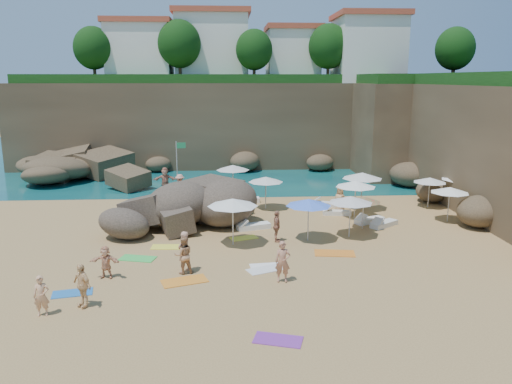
{
  "coord_description": "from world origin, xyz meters",
  "views": [
    {
      "loc": [
        0.35,
        -25.09,
        8.41
      ],
      "look_at": [
        2.0,
        3.0,
        2.0
      ],
      "focal_mm": 35.0,
      "sensor_mm": 36.0,
      "label": 1
    }
  ],
  "objects": [
    {
      "name": "towel_6",
      "position": [
        1.95,
        -10.24,
        0.01
      ],
      "size": [
        1.76,
        1.22,
        0.03
      ],
      "primitive_type": "cube",
      "rotation": [
        0.0,
        0.0,
        -0.29
      ],
      "color": "purple",
      "rests_on": "ground"
    },
    {
      "name": "lounger_2",
      "position": [
        8.81,
        3.09,
        0.15
      ],
      "size": [
        1.96,
        1.35,
        0.29
      ],
      "primitive_type": "cube",
      "rotation": [
        0.0,
        0.0,
        0.43
      ],
      "color": "white",
      "rests_on": "ground"
    },
    {
      "name": "lounger_4",
      "position": [
        6.95,
        7.24,
        0.14
      ],
      "size": [
        1.88,
        1.23,
        0.28
      ],
      "primitive_type": "cube",
      "rotation": [
        0.0,
        0.0,
        -0.39
      ],
      "color": "silver",
      "rests_on": "ground"
    },
    {
      "name": "flag_pole",
      "position": [
        -3.35,
        12.64,
        2.42
      ],
      "size": [
        0.73,
        0.22,
        3.8
      ],
      "color": "silver",
      "rests_on": "ground"
    },
    {
      "name": "lounger_1",
      "position": [
        7.25,
        4.98,
        0.14
      ],
      "size": [
        1.84,
        0.85,
        0.27
      ],
      "primitive_type": "cube",
      "rotation": [
        0.0,
        0.0,
        -0.15
      ],
      "color": "silver",
      "rests_on": "ground"
    },
    {
      "name": "person_stand_0",
      "position": [
        -6.4,
        -7.98,
        0.76
      ],
      "size": [
        0.59,
        0.42,
        1.53
      ],
      "primitive_type": "imported",
      "rotation": [
        0.0,
        0.0,
        0.11
      ],
      "color": "tan",
      "rests_on": "ground"
    },
    {
      "name": "parasol_9",
      "position": [
        0.61,
        -0.44,
        2.26
      ],
      "size": [
        2.6,
        2.6,
        2.46
      ],
      "color": "silver",
      "rests_on": "ground"
    },
    {
      "name": "person_lie_4",
      "position": [
        2.63,
        -5.44,
        0.21
      ],
      "size": [
        0.79,
        1.8,
        0.42
      ],
      "primitive_type": "imported",
      "rotation": [
        0.0,
        0.0,
        -0.09
      ],
      "color": "#B5775A",
      "rests_on": "ground"
    },
    {
      "name": "person_stand_5",
      "position": [
        -4.33,
        12.02,
        0.96
      ],
      "size": [
        1.79,
        0.55,
        1.92
      ],
      "primitive_type": "imported",
      "rotation": [
        0.0,
        0.0,
        0.02
      ],
      "color": "tan",
      "rests_on": "ground"
    },
    {
      "name": "towel_2",
      "position": [
        -1.53,
        -5.14,
        0.02
      ],
      "size": [
        2.11,
        1.52,
        0.03
      ],
      "primitive_type": "cube",
      "rotation": [
        0.0,
        0.0,
        0.33
      ],
      "color": "orange",
      "rests_on": "ground"
    },
    {
      "name": "towel_12",
      "position": [
        1.2,
        0.58,
        0.01
      ],
      "size": [
        1.63,
        1.18,
        0.03
      ],
      "primitive_type": "cube",
      "rotation": [
        0.0,
        0.0,
        0.34
      ],
      "color": "#F1EC3F",
      "rests_on": "ground"
    },
    {
      "name": "parasol_8",
      "position": [
        6.93,
        0.49,
        2.09
      ],
      "size": [
        2.4,
        2.4,
        2.27
      ],
      "color": "silver",
      "rests_on": "ground"
    },
    {
      "name": "towel_0",
      "position": [
        -5.92,
        -6.1,
        0.01
      ],
      "size": [
        1.68,
        1.08,
        0.03
      ],
      "primitive_type": "cube",
      "rotation": [
        0.0,
        0.0,
        0.2
      ],
      "color": "#2269B6",
      "rests_on": "ground"
    },
    {
      "name": "parasol_0",
      "position": [
        0.76,
        10.6,
        2.11
      ],
      "size": [
        2.43,
        2.43,
        2.3
      ],
      "color": "silver",
      "rests_on": "ground"
    },
    {
      "name": "person_stand_4",
      "position": [
        7.54,
        5.56,
        0.84
      ],
      "size": [
        0.91,
        0.86,
        1.67
      ],
      "primitive_type": "imported",
      "rotation": [
        0.0,
        0.0,
        -0.69
      ],
      "color": "tan",
      "rests_on": "ground"
    },
    {
      "name": "ground",
      "position": [
        0.0,
        0.0,
        0.0
      ],
      "size": [
        120.0,
        120.0,
        0.0
      ],
      "primitive_type": "plane",
      "color": "tan",
      "rests_on": "ground"
    },
    {
      "name": "person_stand_6",
      "position": [
        -1.61,
        -4.01,
        0.93
      ],
      "size": [
        0.77,
        0.81,
        1.87
      ],
      "primitive_type": "imported",
      "rotation": [
        0.0,
        0.0,
        4.04
      ],
      "color": "tan",
      "rests_on": "ground"
    },
    {
      "name": "parasol_3",
      "position": [
        9.1,
        6.2,
        2.27
      ],
      "size": [
        2.61,
        2.61,
        2.47
      ],
      "color": "silver",
      "rests_on": "ground"
    },
    {
      "name": "seawater",
      "position": [
        0.0,
        30.0,
        0.0
      ],
      "size": [
        120.0,
        120.0,
        0.0
      ],
      "primitive_type": "plane",
      "color": "#0C4751",
      "rests_on": "ground"
    },
    {
      "name": "person_lie_1",
      "position": [
        -5.13,
        -7.35,
        0.2
      ],
      "size": [
        1.83,
        1.92,
        0.41
      ],
      "primitive_type": "imported",
      "rotation": [
        0.0,
        0.0,
        -0.7
      ],
      "color": "#F7C88C",
      "rests_on": "ground"
    },
    {
      "name": "rock_outcrop",
      "position": [
        -1.94,
        3.25,
        0.0
      ],
      "size": [
        8.2,
        6.61,
        2.99
      ],
      "primitive_type": null,
      "rotation": [
        0.0,
        0.0,
        -0.14
      ],
      "color": "brown",
      "rests_on": "ground"
    },
    {
      "name": "clifftop_trees",
      "position": [
        4.78,
        19.52,
        11.26
      ],
      "size": [
        35.6,
        23.82,
        4.4
      ],
      "color": "#11380F",
      "rests_on": "ground"
    },
    {
      "name": "parasol_2",
      "position": [
        8.18,
        4.25,
        2.14
      ],
      "size": [
        2.47,
        2.47,
        2.33
      ],
      "color": "silver",
      "rests_on": "ground"
    },
    {
      "name": "person_lie_3",
      "position": [
        -4.92,
        -4.57,
        0.19
      ],
      "size": [
        1.51,
        1.6,
        0.38
      ],
      "primitive_type": "imported",
      "rotation": [
        0.0,
        0.0,
        -0.16
      ],
      "color": "#E3A077",
      "rests_on": "ground"
    },
    {
      "name": "cliff_corner",
      "position": [
        17.0,
        20.0,
        4.0
      ],
      "size": [
        10.0,
        12.0,
        8.0
      ],
      "primitive_type": "cube",
      "color": "brown",
      "rests_on": "ground"
    },
    {
      "name": "towel_5",
      "position": [
        1.97,
        -4.05,
        0.01
      ],
      "size": [
        1.75,
        1.35,
        0.03
      ],
      "primitive_type": "cube",
      "rotation": [
        0.0,
        0.0,
        0.41
      ],
      "color": "silver",
      "rests_on": "ground"
    },
    {
      "name": "cliff_right",
      "position": [
        19.0,
        8.0,
        4.0
      ],
      "size": [
        8.0,
        30.0,
        8.0
      ],
      "primitive_type": "cube",
      "color": "brown",
      "rests_on": "ground"
    },
    {
      "name": "towel_13",
      "position": [
        2.09,
        -3.61,
        0.01
      ],
      "size": [
        1.57,
        0.9,
        0.03
      ],
      "primitive_type": "cube",
      "rotation": [
        0.0,
        0.0,
        0.1
      ],
      "color": "white",
      "rests_on": "ground"
    },
    {
      "name": "marina_masts",
      "position": [
        -16.5,
        30.0,
        3.0
      ],
      "size": [
        3.1,
        0.1,
        6.0
      ],
      "color": "white",
      "rests_on": "ground"
    },
    {
      "name": "person_stand_1",
      "position": [
        -1.61,
        -4.23,
        0.85
      ],
      "size": [
        0.95,
        0.81,
        1.7
      ],
      "primitive_type": "imported",
      "rotation": [
        0.0,
        0.0,
        3.36
      ],
      "color": "tan",
      "rests_on": "ground"
    },
    {
      "name": "towel_7",
      "position": [
        -5.36,
        2.46,
        0.02
      ],
      "size": [
        2.01,
        1.4,
        0.03
      ],
      "primitive_type": "cube",
      "rotation": [
        0.0,
        0.0,
        -0.29
      ],
      "color": "red",
      "rests_on": "ground"
    },
    {
      "name": "person_stand_3",
      "position": [
        2.91,
        -0.11,
        0.84
      ],
      "size": [
        0.47,
        1.01,
        1.68
      ],
      "primitive_type": "imported",
      "rotation": [
        0.0,
        0.0,
        1.51
      ],
      "color": "#AB7155",
      "rests_on": "ground"
    },
    {
      "name": "parasol_10",
      "position": [
        4.59,
        0.02,
        2.08
      ],
      "size": [
        2.4,
        2.4,
        2.27
      ],
      "color": "silver",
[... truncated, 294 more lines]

